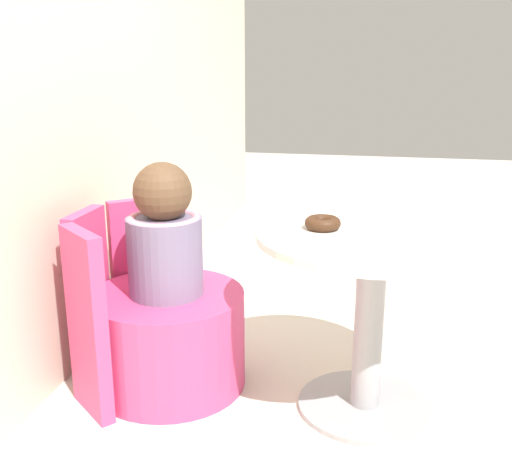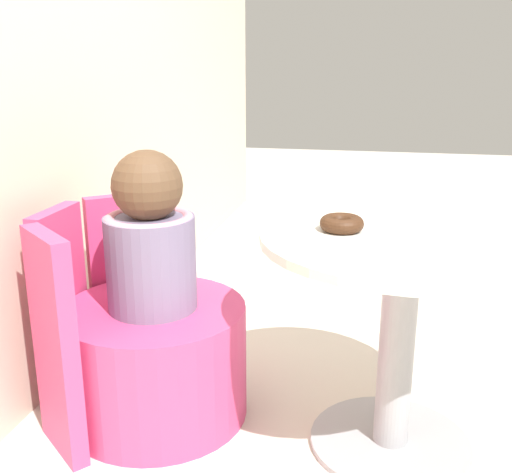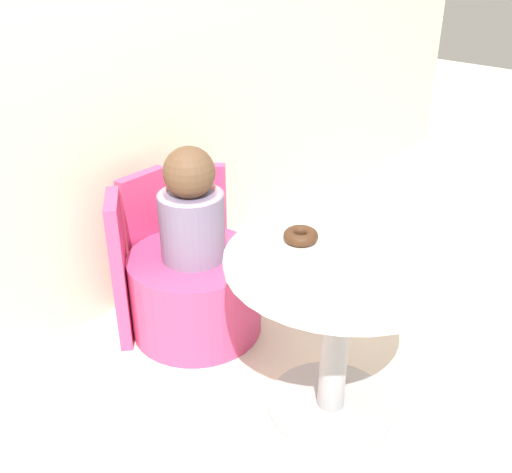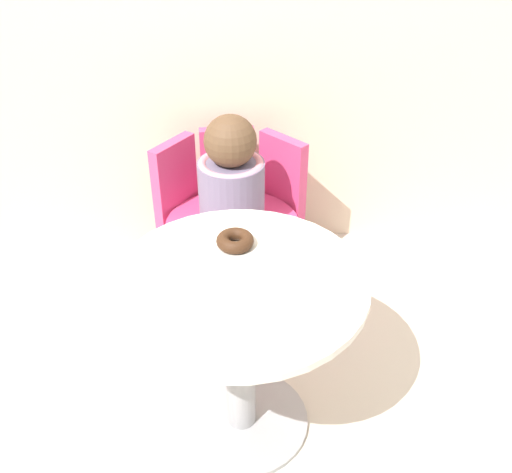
{
  "view_description": "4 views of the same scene",
  "coord_description": "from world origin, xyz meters",
  "px_view_note": "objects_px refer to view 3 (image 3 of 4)",
  "views": [
    {
      "loc": [
        -1.89,
        -0.03,
        1.16
      ],
      "look_at": [
        0.06,
        0.38,
        0.58
      ],
      "focal_mm": 42.0,
      "sensor_mm": 36.0,
      "label": 1
    },
    {
      "loc": [
        -1.56,
        0.05,
        1.08
      ],
      "look_at": [
        0.04,
        0.39,
        0.6
      ],
      "focal_mm": 42.0,
      "sensor_mm": 36.0,
      "label": 2
    },
    {
      "loc": [
        -1.45,
        -0.89,
        1.61
      ],
      "look_at": [
        -0.02,
        0.33,
        0.6
      ],
      "focal_mm": 42.0,
      "sensor_mm": 36.0,
      "label": 3
    },
    {
      "loc": [
        -0.09,
        -1.38,
        1.73
      ],
      "look_at": [
        0.07,
        0.3,
        0.57
      ],
      "focal_mm": 42.0,
      "sensor_mm": 36.0,
      "label": 4
    }
  ],
  "objects_px": {
    "tub_chair": "(196,293)",
    "donut": "(301,236)",
    "round_table": "(338,305)",
    "child_figure": "(191,209)"
  },
  "relations": [
    {
      "from": "round_table",
      "to": "child_figure",
      "type": "distance_m",
      "value": 0.73
    },
    {
      "from": "round_table",
      "to": "child_figure",
      "type": "xyz_separation_m",
      "value": [
        0.02,
        0.72,
        0.12
      ]
    },
    {
      "from": "donut",
      "to": "round_table",
      "type": "bearing_deg",
      "value": -90.33
    },
    {
      "from": "round_table",
      "to": "tub_chair",
      "type": "relative_size",
      "value": 1.36
    },
    {
      "from": "tub_chair",
      "to": "donut",
      "type": "relative_size",
      "value": 4.73
    },
    {
      "from": "round_table",
      "to": "donut",
      "type": "distance_m",
      "value": 0.26
    },
    {
      "from": "child_figure",
      "to": "donut",
      "type": "relative_size",
      "value": 4.02
    },
    {
      "from": "round_table",
      "to": "child_figure",
      "type": "relative_size",
      "value": 1.61
    },
    {
      "from": "tub_chair",
      "to": "child_figure",
      "type": "height_order",
      "value": "child_figure"
    },
    {
      "from": "round_table",
      "to": "child_figure",
      "type": "bearing_deg",
      "value": 88.27
    }
  ]
}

